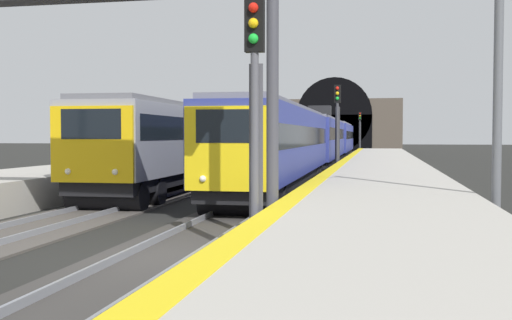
# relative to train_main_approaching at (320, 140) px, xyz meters

# --- Properties ---
(ground_plane) EXTENTS (320.00, 320.00, 0.00)m
(ground_plane) POSITION_rel_train_main_approaching_xyz_m (-33.12, 0.00, -2.17)
(ground_plane) COLOR black
(platform_right) EXTENTS (112.00, 4.59, 1.09)m
(platform_right) POSITION_rel_train_main_approaching_xyz_m (-33.12, -4.42, -1.62)
(platform_right) COLOR #ADA89E
(platform_right) RESTS_ON ground_plane
(platform_right_edge_strip) EXTENTS (112.00, 0.50, 0.01)m
(platform_right_edge_strip) POSITION_rel_train_main_approaching_xyz_m (-33.12, -2.37, -1.07)
(platform_right_edge_strip) COLOR yellow
(platform_right_edge_strip) RESTS_ON platform_right
(track_main_line) EXTENTS (160.00, 2.92, 0.21)m
(track_main_line) POSITION_rel_train_main_approaching_xyz_m (-33.12, 0.00, -2.12)
(track_main_line) COLOR #383533
(track_main_line) RESTS_ON ground_plane
(train_main_approaching) EXTENTS (56.30, 2.89, 4.71)m
(train_main_approaching) POSITION_rel_train_main_approaching_xyz_m (0.00, 0.00, 0.00)
(train_main_approaching) COLOR navy
(train_main_approaching) RESTS_ON ground_plane
(train_adjacent_platform) EXTENTS (38.43, 3.30, 4.80)m
(train_adjacent_platform) POSITION_rel_train_main_approaching_xyz_m (-8.10, 4.78, 0.08)
(train_adjacent_platform) COLOR gray
(train_adjacent_platform) RESTS_ON ground_plane
(railway_signal_near) EXTENTS (0.39, 0.38, 5.24)m
(railway_signal_near) POSITION_rel_train_main_approaching_xyz_m (-33.03, -1.89, 1.01)
(railway_signal_near) COLOR #4C4C54
(railway_signal_near) RESTS_ON ground_plane
(railway_signal_mid) EXTENTS (0.39, 0.38, 5.50)m
(railway_signal_mid) POSITION_rel_train_main_approaching_xyz_m (-8.76, -1.89, 1.15)
(railway_signal_mid) COLOR #38383D
(railway_signal_mid) RESTS_ON ground_plane
(railway_signal_far) EXTENTS (0.39, 0.38, 5.50)m
(railway_signal_far) POSITION_rel_train_main_approaching_xyz_m (33.58, -1.89, 1.15)
(railway_signal_far) COLOR #38383D
(railway_signal_far) RESTS_ON ground_plane
(overhead_signal_gantry) EXTENTS (0.70, 8.90, 6.66)m
(overhead_signal_gantry) POSITION_rel_train_main_approaching_xyz_m (-31.17, 2.39, 2.92)
(overhead_signal_gantry) COLOR #3F3F47
(overhead_signal_gantry) RESTS_ON ground_plane
(tunnel_portal) EXTENTS (2.33, 20.21, 11.32)m
(tunnel_portal) POSITION_rel_train_main_approaching_xyz_m (48.61, 2.39, 1.90)
(tunnel_portal) COLOR #51473D
(tunnel_portal) RESTS_ON ground_plane
(catenary_mast_near) EXTENTS (0.22, 2.38, 7.80)m
(catenary_mast_near) POSITION_rel_train_main_approaching_xyz_m (-29.34, -7.07, 1.86)
(catenary_mast_near) COLOR #595B60
(catenary_mast_near) RESTS_ON ground_plane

